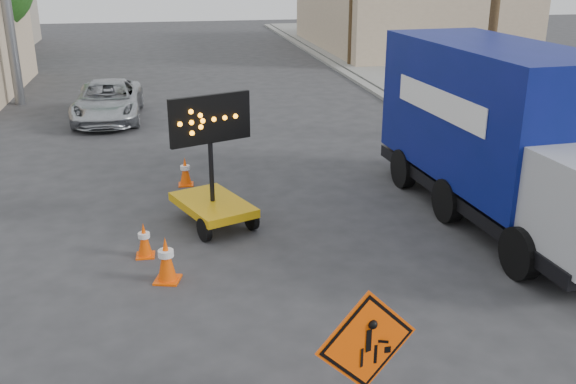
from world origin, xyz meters
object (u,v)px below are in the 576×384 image
object	(u,v)px
arrow_board	(212,196)
box_truck	(501,144)
construction_sign	(366,354)
pickup_truck	(108,101)

from	to	relation	value
arrow_board	box_truck	xyz separation A→B (m)	(5.83, -0.74, 0.99)
construction_sign	pickup_truck	distance (m)	16.48
arrow_board	pickup_truck	xyz separation A→B (m)	(-2.68, 9.72, 0.03)
construction_sign	box_truck	world-z (taller)	box_truck
arrow_board	construction_sign	bearing A→B (deg)	-100.60
arrow_board	pickup_truck	bearing A→B (deg)	83.62
pickup_truck	box_truck	bearing A→B (deg)	-49.70
construction_sign	arrow_board	distance (m)	6.41
pickup_truck	box_truck	xyz separation A→B (m)	(8.51, -10.47, 0.97)
arrow_board	box_truck	size ratio (longest dim) A/B	0.36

